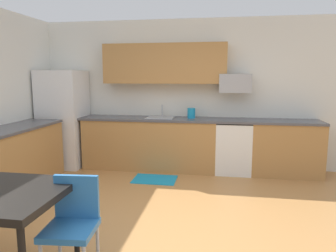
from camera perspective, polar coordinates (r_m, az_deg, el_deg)
ground_plane at (r=3.73m, az=-2.65°, el=-17.79°), size 12.00×12.00×0.00m
wall_back at (r=5.96m, az=2.62°, el=5.75°), size 5.80×0.10×2.70m
cabinet_run_back at (r=5.83m, az=-3.28°, el=-3.26°), size 2.39×0.60×0.90m
cabinet_run_back_right at (r=5.80m, az=20.33°, el=-3.87°), size 1.16×0.60×0.90m
cabinet_run_left at (r=5.20m, az=-26.42°, el=-5.69°), size 0.60×2.00×0.90m
countertop_back at (r=5.65m, az=2.17°, el=1.20°), size 4.80×0.64×0.04m
countertop_left at (r=5.11m, az=-26.78°, el=-0.57°), size 0.64×2.00×0.04m
upper_cabinets_back at (r=5.78m, az=-0.62°, el=11.11°), size 2.20×0.34×0.70m
refrigerator at (r=6.24m, az=-18.20°, el=1.22°), size 0.76×0.70×1.78m
oven_range at (r=5.70m, az=11.60°, el=-3.67°), size 0.60×0.60×0.91m
microwave at (r=5.66m, az=11.92°, el=7.50°), size 0.54×0.36×0.32m
sink_basin at (r=5.71m, az=-1.37°, el=0.88°), size 0.48×0.40×0.14m
sink_faucet at (r=5.87m, az=-1.05°, el=2.67°), size 0.02×0.02×0.24m
chair_near_table at (r=2.84m, az=-16.71°, el=-15.79°), size 0.43×0.43×0.85m
floor_mat at (r=5.29m, az=-2.39°, el=-9.53°), size 0.70×0.50×0.01m
kettle at (r=5.67m, az=4.21°, el=2.22°), size 0.14×0.14×0.20m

